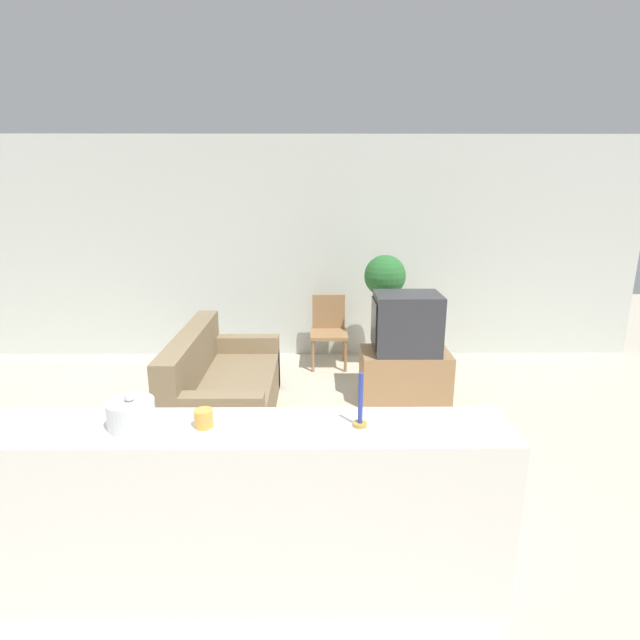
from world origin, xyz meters
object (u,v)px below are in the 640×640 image
at_px(couch, 222,391).
at_px(decorative_bowl, 131,414).
at_px(television, 406,323).
at_px(wooden_chair, 329,328).
at_px(potted_plant, 385,277).

bearing_deg(couch, decorative_bowl, -91.14).
bearing_deg(decorative_bowl, television, 53.84).
xyz_separation_m(television, wooden_chair, (-0.74, 1.05, -0.35)).
xyz_separation_m(television, decorative_bowl, (-1.80, -2.46, 0.23)).
relative_size(television, decorative_bowl, 2.82).
xyz_separation_m(wooden_chair, potted_plant, (0.63, -0.19, 0.65)).
bearing_deg(couch, wooden_chair, 55.66).
distance_m(couch, decorative_bowl, 2.15).
bearing_deg(wooden_chair, potted_plant, -16.56).
bearing_deg(couch, television, 14.22).
bearing_deg(potted_plant, television, -82.93).
height_order(wooden_chair, decorative_bowl, decorative_bowl).
bearing_deg(decorative_bowl, couch, 88.86).
bearing_deg(television, decorative_bowl, -126.16).
distance_m(couch, wooden_chair, 1.82).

